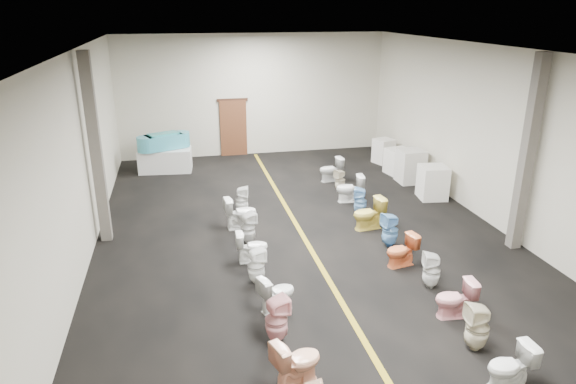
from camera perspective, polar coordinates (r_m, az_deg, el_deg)
name	(u,v)px	position (r m, az deg, el deg)	size (l,w,h in m)	color
floor	(304,238)	(12.72, 1.82, -5.15)	(16.00, 16.00, 0.00)	black
ceiling	(306,50)	(11.56, 2.07, 15.50)	(16.00, 16.00, 0.00)	black
wall_back	(253,95)	(19.63, -3.87, 10.66)	(10.00, 10.00, 0.00)	#BDB7A1
wall_front	(525,382)	(5.29, 24.85, -18.57)	(10.00, 10.00, 0.00)	#BDB7A1
wall_left	(77,163)	(11.80, -22.37, 2.97)	(16.00, 16.00, 0.00)	#BDB7A1
wall_right	(498,139)	(14.00, 22.29, 5.48)	(16.00, 16.00, 0.00)	#BDB7A1
aisle_stripe	(304,238)	(12.72, 1.82, -5.14)	(0.12, 15.60, 0.01)	olive
back_door	(233,128)	(19.70, -6.08, 7.07)	(1.00, 0.10, 2.10)	#562D19
door_frame	(232,100)	(19.50, -6.20, 10.14)	(1.15, 0.08, 0.10)	#331C11
column_left	(96,150)	(12.71, -20.57, 4.34)	(0.25, 0.25, 4.50)	#59544C
column_right	(527,155)	(12.69, 25.05, 3.70)	(0.25, 0.25, 4.50)	#59544C
display_table	(165,160)	(18.26, -13.46, 3.46)	(1.76, 0.88, 0.78)	silver
bathtub	(164,141)	(18.08, -13.63, 5.53)	(1.76, 1.13, 0.55)	teal
appliance_crate_a	(433,182)	(15.76, 15.78, 1.04)	(0.76, 0.76, 0.98)	silver
appliance_crate_b	(410,166)	(17.05, 13.44, 2.82)	(0.78, 0.78, 1.07)	beige
appliance_crate_c	(399,161)	(17.86, 12.19, 3.34)	(0.76, 0.76, 0.86)	silver
appliance_crate_d	(384,151)	(19.03, 10.58, 4.50)	(0.62, 0.62, 0.89)	silver
toilet_left_2	(297,361)	(8.07, 1.01, -18.31)	(0.44, 0.76, 0.78)	#FFB691
toilet_left_3	(277,320)	(8.89, -1.28, -14.01)	(0.38, 0.39, 0.85)	pink
toilet_left_4	(277,293)	(9.74, -1.26, -11.14)	(0.41, 0.71, 0.73)	silver
toilet_left_5	(256,266)	(10.63, -3.54, -8.18)	(0.35, 0.36, 0.78)	white
toilet_left_6	(252,247)	(11.49, -4.03, -6.09)	(0.40, 0.70, 0.71)	white
toilet_left_7	(248,228)	(12.37, -4.47, -3.98)	(0.35, 0.36, 0.78)	silver
toilet_left_8	(241,213)	(13.20, -5.30, -2.30)	(0.46, 0.81, 0.83)	white
toilet_left_9	(242,200)	(14.15, -5.16, -0.88)	(0.34, 0.35, 0.76)	white
toilet_right_1	(510,367)	(8.67, 23.48, -17.37)	(0.40, 0.71, 0.72)	white
toilet_right_2	(477,327)	(9.25, 20.29, -13.90)	(0.38, 0.39, 0.85)	beige
toilet_right_3	(455,299)	(10.01, 18.07, -11.23)	(0.41, 0.73, 0.74)	pink
toilet_right_4	(432,270)	(10.83, 15.66, -8.38)	(0.35, 0.35, 0.77)	silver
toilet_right_5	(402,251)	(11.55, 12.50, -6.39)	(0.40, 0.71, 0.72)	orange
toilet_right_6	(390,230)	(12.38, 11.27, -4.17)	(0.38, 0.38, 0.83)	#6BA6DB
toilet_right_7	(369,214)	(13.24, 8.95, -2.40)	(0.46, 0.81, 0.83)	#EAD055
toilet_right_8	(360,201)	(14.15, 8.04, -1.00)	(0.35, 0.35, 0.77)	#73A9DC
toilet_right_9	(350,189)	(15.02, 6.88, 0.39)	(0.45, 0.79, 0.81)	white
toilet_right_10	(340,180)	(15.90, 5.80, 1.31)	(0.31, 0.32, 0.69)	beige
toilet_right_11	(331,170)	(16.77, 4.81, 2.50)	(0.44, 0.77, 0.78)	silver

